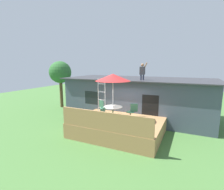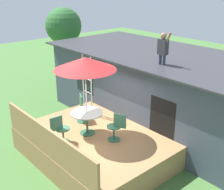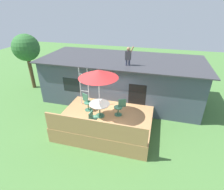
{
  "view_description": "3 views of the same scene",
  "coord_description": "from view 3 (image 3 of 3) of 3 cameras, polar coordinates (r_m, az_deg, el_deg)",
  "views": [
    {
      "loc": [
        3.55,
        -8.44,
        3.81
      ],
      "look_at": [
        -0.71,
        0.67,
        2.04
      ],
      "focal_mm": 27.61,
      "sensor_mm": 36.0,
      "label": 1
    },
    {
      "loc": [
        6.63,
        -5.15,
        5.48
      ],
      "look_at": [
        0.03,
        0.67,
        2.03
      ],
      "focal_mm": 47.39,
      "sensor_mm": 36.0,
      "label": 2
    },
    {
      "loc": [
        2.38,
        -7.49,
        6.09
      ],
      "look_at": [
        0.08,
        0.92,
        1.57
      ],
      "focal_mm": 28.75,
      "sensor_mm": 36.0,
      "label": 3
    }
  ],
  "objects": [
    {
      "name": "deck_railing",
      "position": [
        7.88,
        -5.78,
        -10.63
      ],
      "size": [
        4.64,
        0.08,
        0.9
      ],
      "primitive_type": "cube",
      "color": "#A87A4C",
      "rests_on": "deck"
    },
    {
      "name": "step_ladder",
      "position": [
        10.09,
        -8.83,
        2.54
      ],
      "size": [
        0.52,
        0.04,
        2.2
      ],
      "color": "silver",
      "rests_on": "deck"
    },
    {
      "name": "backyard_tree",
      "position": [
        14.83,
        -25.66,
        13.25
      ],
      "size": [
        1.93,
        1.93,
        4.13
      ],
      "color": "brown",
      "rests_on": "ground"
    },
    {
      "name": "patio_table",
      "position": [
        9.14,
        -3.96,
        -3.62
      ],
      "size": [
        1.04,
        1.04,
        0.74
      ],
      "color": "#33664C",
      "rests_on": "deck"
    },
    {
      "name": "deck",
      "position": [
        9.7,
        -1.93,
        -8.51
      ],
      "size": [
        4.74,
        3.58,
        0.8
      ],
      "primitive_type": "cube",
      "color": "#A87A4C",
      "rests_on": "ground"
    },
    {
      "name": "patio_chair_right",
      "position": [
        9.31,
        2.43,
        -3.9
      ],
      "size": [
        0.6,
        0.44,
        0.92
      ],
      "rotation": [
        0.0,
        0.0,
        -2.75
      ],
      "color": "#33664C",
      "rests_on": "deck"
    },
    {
      "name": "patio_chair_near",
      "position": [
        8.47,
        -6.29,
        -7.56
      ],
      "size": [
        0.44,
        0.62,
        0.92
      ],
      "rotation": [
        0.0,
        0.0,
        1.53
      ],
      "color": "#33664C",
      "rests_on": "deck"
    },
    {
      "name": "person_figure",
      "position": [
        10.32,
        5.22,
        12.55
      ],
      "size": [
        0.47,
        0.2,
        1.11
      ],
      "color": "#33384C",
      "rests_on": "house"
    },
    {
      "name": "ground_plane",
      "position": [
        9.94,
        -1.89,
        -10.37
      ],
      "size": [
        40.0,
        40.0,
        0.0
      ],
      "primitive_type": "plane",
      "color": "#477538"
    },
    {
      "name": "patio_chair_left",
      "position": [
        9.83,
        -7.92,
        -2.31
      ],
      "size": [
        0.59,
        0.44,
        0.92
      ],
      "rotation": [
        0.0,
        0.0,
        -0.46
      ],
      "color": "#33664C",
      "rests_on": "deck"
    },
    {
      "name": "patio_umbrella",
      "position": [
        8.37,
        -4.35,
        6.76
      ],
      "size": [
        1.9,
        1.9,
        2.54
      ],
      "color": "silver",
      "rests_on": "deck"
    },
    {
      "name": "house",
      "position": [
        12.26,
        2.93,
        5.05
      ],
      "size": [
        10.5,
        4.5,
        2.85
      ],
      "color": "#424C5B",
      "rests_on": "ground"
    }
  ]
}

